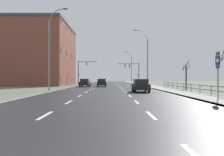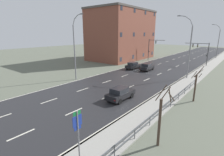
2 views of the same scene
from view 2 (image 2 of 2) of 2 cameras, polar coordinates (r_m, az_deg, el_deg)
ground_plane at (r=43.82m, az=17.02°, el=3.58°), size 160.00×160.00×0.12m
road_asphalt_strip at (r=55.01m, az=21.76°, el=5.43°), size 14.00×120.00×0.03m
sidewalk_right at (r=53.22m, az=30.43°, el=4.21°), size 3.00×120.00×0.12m
guardrail at (r=15.72m, az=12.58°, el=-13.26°), size 0.07×30.58×1.00m
street_lamp_midground at (r=32.98m, az=24.30°, el=8.91°), size 2.80×0.24×10.97m
street_lamp_distant at (r=64.75m, az=31.84°, el=10.18°), size 2.60×0.24×10.65m
street_lamp_left_bank at (r=29.97m, az=-12.26°, el=9.42°), size 2.55×0.24×10.94m
highway_sign at (r=10.94m, az=-11.31°, el=-16.87°), size 0.09×0.68×3.61m
traffic_signal_right at (r=48.26m, az=27.80°, el=8.37°), size 5.62×0.36×5.71m
traffic_signal_left at (r=52.38m, az=13.03°, el=10.17°), size 4.92×0.36×6.24m
car_near_left at (r=38.21m, az=11.61°, el=3.67°), size 1.99×4.18×1.57m
car_distant at (r=39.36m, az=7.09°, el=4.18°), size 1.98×4.17×1.57m
car_near_right at (r=21.11m, az=2.81°, el=-5.14°), size 1.85×4.11×1.57m
brick_building at (r=54.73m, az=3.24°, el=14.24°), size 12.82×20.86×14.88m
bare_tree_near at (r=12.81m, az=15.97°, el=-12.84°), size 1.23×1.39×4.66m
bare_tree_mid at (r=22.54m, az=26.12°, el=-2.33°), size 1.16×0.77×4.36m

